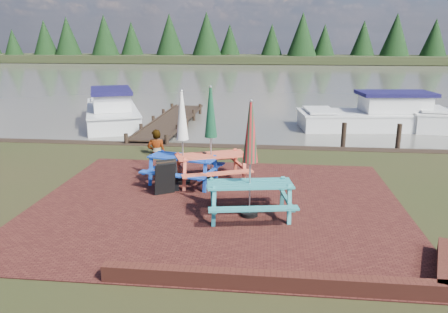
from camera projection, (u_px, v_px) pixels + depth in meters
ground at (212, 222)px, 9.76m from camera, size 120.00×120.00×0.00m
paving at (217, 205)px, 10.72m from camera, size 9.00×7.50×0.02m
brick_wall at (321, 278)px, 7.18m from camera, size 6.21×1.79×0.30m
water at (260, 77)px, 45.24m from camera, size 120.00×60.00×0.02m
far_treeline at (265, 42)px, 72.19m from camera, size 120.00×10.00×8.10m
picnic_table_teal at (250, 178)px, 9.80m from camera, size 2.18×2.01×2.67m
picnic_table_red at (211, 150)px, 12.15m from camera, size 2.45×2.33×2.71m
picnic_table_blue at (183, 152)px, 12.06m from camera, size 2.23×2.07×2.61m
chalkboard at (166, 177)px, 11.38m from camera, size 0.57×0.76×0.87m
jetty at (171, 121)px, 20.91m from camera, size 1.76×9.08×1.00m
boat_jetty at (112, 112)px, 21.72m from camera, size 4.76×7.20×1.98m
boat_near at (379, 117)px, 20.45m from camera, size 7.31×3.22×1.92m
person at (156, 130)px, 15.14m from camera, size 0.71×0.54×1.77m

